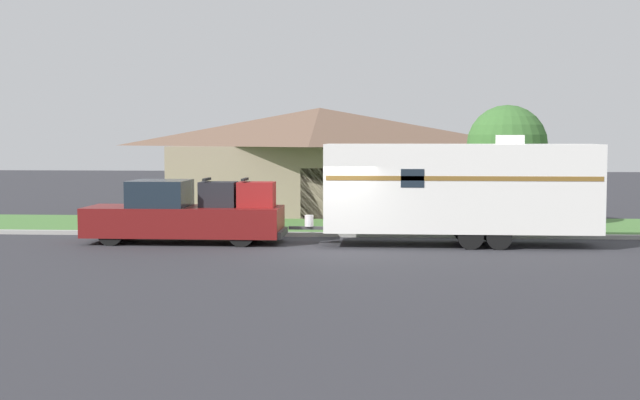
{
  "coord_description": "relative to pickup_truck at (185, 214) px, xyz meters",
  "views": [
    {
      "loc": [
        1.58,
        -26.3,
        3.42
      ],
      "look_at": [
        -0.55,
        1.67,
        1.4
      ],
      "focal_mm": 50.0,
      "sensor_mm": 36.0,
      "label": 1
    }
  ],
  "objects": [
    {
      "name": "travel_trailer",
      "position": [
        8.73,
        -0.0,
        0.89
      ],
      "size": [
        9.59,
        2.33,
        3.45
      ],
      "color": "black",
      "rests_on": "ground_plane"
    },
    {
      "name": "ground_plane",
      "position": [
        4.88,
        -1.67,
        -0.91
      ],
      "size": [
        120.0,
        120.0,
        0.0
      ],
      "primitive_type": "plane",
      "color": "#2D2D33"
    },
    {
      "name": "mailbox",
      "position": [
        4.95,
        2.85,
        0.16
      ],
      "size": [
        0.48,
        0.2,
        1.4
      ],
      "color": "brown",
      "rests_on": "ground_plane"
    },
    {
      "name": "curb_strip",
      "position": [
        4.88,
        2.08,
        -0.84
      ],
      "size": [
        80.0,
        0.3,
        0.14
      ],
      "color": "#999993",
      "rests_on": "ground_plane"
    },
    {
      "name": "pickup_truck",
      "position": [
        0.0,
        0.0,
        0.0
      ],
      "size": [
        6.37,
        2.09,
        2.08
      ],
      "color": "black",
      "rests_on": "ground_plane"
    },
    {
      "name": "house_across_street",
      "position": [
        3.4,
        12.07,
        1.51
      ],
      "size": [
        13.28,
        8.31,
        4.68
      ],
      "color": "gray",
      "rests_on": "ground_plane"
    },
    {
      "name": "tree_in_yard",
      "position": [
        10.9,
        5.69,
        2.16
      ],
      "size": [
        2.99,
        2.99,
        4.58
      ],
      "color": "brown",
      "rests_on": "ground_plane"
    },
    {
      "name": "lawn_strip",
      "position": [
        4.88,
        5.73,
        -0.9
      ],
      "size": [
        80.0,
        7.0,
        0.03
      ],
      "color": "#477538",
      "rests_on": "ground_plane"
    }
  ]
}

